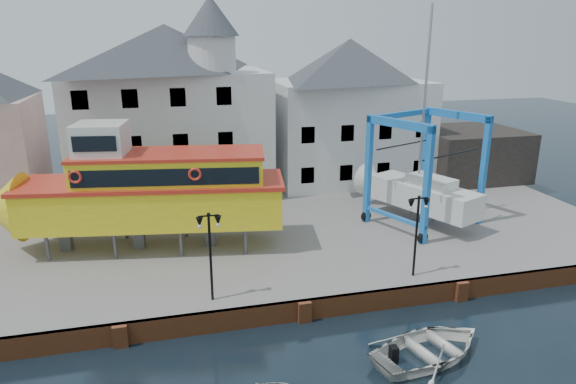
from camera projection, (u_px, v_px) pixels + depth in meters
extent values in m
plane|color=black|center=(304.00, 321.00, 23.46)|extent=(140.00, 140.00, 0.00)
cube|color=slate|center=(258.00, 227.00, 33.50)|extent=(44.00, 22.00, 1.00)
cube|color=brown|center=(303.00, 310.00, 23.42)|extent=(44.00, 0.25, 1.00)
cube|color=brown|center=(120.00, 336.00, 21.40)|extent=(0.60, 0.36, 1.00)
cube|color=brown|center=(304.00, 312.00, 23.26)|extent=(0.60, 0.36, 1.00)
cube|color=brown|center=(461.00, 291.00, 25.12)|extent=(0.60, 0.36, 1.00)
cube|color=silver|center=(171.00, 134.00, 37.80)|extent=(14.00, 8.00, 9.00)
pyramid|color=#383A41|center=(165.00, 48.00, 35.99)|extent=(14.00, 8.00, 3.20)
cube|color=black|center=(91.00, 192.00, 33.71)|extent=(1.00, 0.08, 1.20)
cube|color=black|center=(138.00, 189.00, 34.41)|extent=(1.00, 0.08, 1.20)
cube|color=black|center=(183.00, 186.00, 35.11)|extent=(1.00, 0.08, 1.20)
cube|color=black|center=(227.00, 183.00, 35.80)|extent=(1.00, 0.08, 1.20)
cube|color=black|center=(85.00, 147.00, 32.82)|extent=(1.00, 0.08, 1.20)
cube|color=black|center=(134.00, 145.00, 33.52)|extent=(1.00, 0.08, 1.20)
cube|color=black|center=(181.00, 143.00, 34.22)|extent=(1.00, 0.08, 1.20)
cube|color=black|center=(226.00, 140.00, 34.91)|extent=(1.00, 0.08, 1.20)
cube|color=black|center=(80.00, 100.00, 31.93)|extent=(1.00, 0.08, 1.20)
cube|color=black|center=(130.00, 99.00, 32.63)|extent=(1.00, 0.08, 1.20)
cube|color=black|center=(178.00, 97.00, 33.33)|extent=(1.00, 0.08, 1.20)
cube|color=black|center=(224.00, 96.00, 34.02)|extent=(1.00, 0.08, 1.20)
cylinder|color=silver|center=(212.00, 55.00, 34.58)|extent=(3.20, 3.20, 2.40)
cone|color=#383A41|center=(210.00, 16.00, 33.84)|extent=(3.80, 3.80, 2.60)
cube|color=silver|center=(347.00, 131.00, 41.67)|extent=(12.00, 8.00, 8.00)
pyramid|color=#383A41|center=(350.00, 60.00, 40.00)|extent=(12.00, 8.00, 3.20)
cube|color=black|center=(308.00, 175.00, 37.66)|extent=(1.00, 0.08, 1.20)
cube|color=black|center=(346.00, 173.00, 38.36)|extent=(1.00, 0.08, 1.20)
cube|color=black|center=(383.00, 170.00, 39.06)|extent=(1.00, 0.08, 1.20)
cube|color=black|center=(419.00, 168.00, 39.76)|extent=(1.00, 0.08, 1.20)
cube|color=black|center=(308.00, 135.00, 36.77)|extent=(1.00, 0.08, 1.20)
cube|color=black|center=(347.00, 133.00, 37.47)|extent=(1.00, 0.08, 1.20)
cube|color=black|center=(385.00, 131.00, 38.17)|extent=(1.00, 0.08, 1.20)
cube|color=black|center=(422.00, 129.00, 38.87)|extent=(1.00, 0.08, 1.20)
cube|color=black|center=(468.00, 153.00, 42.73)|extent=(8.00, 7.00, 4.00)
cylinder|color=black|center=(211.00, 259.00, 22.75)|extent=(0.12, 0.12, 4.00)
cube|color=black|center=(209.00, 216.00, 22.14)|extent=(0.90, 0.06, 0.06)
sphere|color=black|center=(208.00, 214.00, 22.12)|extent=(0.16, 0.16, 0.16)
cone|color=black|center=(200.00, 222.00, 22.13)|extent=(0.32, 0.32, 0.45)
sphere|color=silver|center=(200.00, 226.00, 22.18)|extent=(0.18, 0.18, 0.18)
cone|color=black|center=(218.00, 221.00, 22.31)|extent=(0.32, 0.32, 0.45)
sphere|color=silver|center=(218.00, 225.00, 22.37)|extent=(0.18, 0.18, 0.18)
cylinder|color=black|center=(416.00, 238.00, 25.07)|extent=(0.12, 0.12, 4.00)
cube|color=black|center=(419.00, 198.00, 24.47)|extent=(0.90, 0.06, 0.06)
sphere|color=black|center=(419.00, 197.00, 24.45)|extent=(0.16, 0.16, 0.16)
cone|color=black|center=(411.00, 204.00, 24.45)|extent=(0.32, 0.32, 0.45)
sphere|color=silver|center=(411.00, 208.00, 24.51)|extent=(0.18, 0.18, 0.18)
cone|color=black|center=(426.00, 203.00, 24.64)|extent=(0.32, 0.32, 0.45)
sphere|color=silver|center=(426.00, 207.00, 24.69)|extent=(0.18, 0.18, 0.18)
cylinder|color=#59595E|center=(47.00, 247.00, 27.12)|extent=(0.23, 0.23, 1.49)
cylinder|color=#59595E|center=(65.00, 228.00, 29.77)|extent=(0.23, 0.23, 1.49)
cylinder|color=#59595E|center=(115.00, 245.00, 27.41)|extent=(0.23, 0.23, 1.49)
cylinder|color=#59595E|center=(126.00, 226.00, 30.06)|extent=(0.23, 0.23, 1.49)
cylinder|color=#59595E|center=(181.00, 243.00, 27.70)|extent=(0.23, 0.23, 1.49)
cylinder|color=#59595E|center=(186.00, 225.00, 30.36)|extent=(0.23, 0.23, 1.49)
cylinder|color=#59595E|center=(245.00, 241.00, 27.99)|extent=(0.23, 0.23, 1.49)
cylinder|color=#59595E|center=(245.00, 223.00, 30.65)|extent=(0.23, 0.23, 1.49)
cube|color=#59595E|center=(66.00, 237.00, 28.49)|extent=(0.67, 0.59, 1.49)
cube|color=#59595E|center=(139.00, 235.00, 28.82)|extent=(0.67, 0.59, 1.49)
cube|color=#59595E|center=(210.00, 233.00, 29.15)|extent=(0.67, 0.59, 1.49)
cube|color=yellow|center=(154.00, 203.00, 28.36)|extent=(14.36, 5.93, 2.19)
cone|color=yellow|center=(2.00, 207.00, 27.68)|extent=(2.76, 4.08, 3.78)
cube|color=red|center=(153.00, 183.00, 28.00)|extent=(14.68, 6.14, 0.22)
cube|color=yellow|center=(170.00, 170.00, 27.88)|extent=(10.37, 4.91, 1.59)
cube|color=black|center=(166.00, 177.00, 26.23)|extent=(9.45, 1.57, 0.90)
cube|color=black|center=(174.00, 161.00, 29.50)|extent=(9.45, 1.57, 0.90)
cube|color=red|center=(169.00, 154.00, 27.62)|extent=(10.58, 5.04, 0.18)
cube|color=silver|center=(101.00, 140.00, 27.08)|extent=(2.96, 2.96, 1.81)
cube|color=black|center=(94.00, 144.00, 25.80)|extent=(2.16, 0.40, 0.80)
torus|color=red|center=(75.00, 177.00, 25.76)|extent=(0.71, 0.25, 0.70)
torus|color=red|center=(195.00, 174.00, 26.26)|extent=(0.71, 0.25, 0.70)
cube|color=#1D5BB2|center=(427.00, 187.00, 28.59)|extent=(0.45, 0.45, 6.81)
cylinder|color=black|center=(423.00, 238.00, 29.50)|extent=(0.72, 0.49, 0.68)
cube|color=#1D5BB2|center=(368.00, 170.00, 32.02)|extent=(0.45, 0.45, 6.81)
cylinder|color=black|center=(366.00, 216.00, 32.93)|extent=(0.72, 0.49, 0.68)
cube|color=#1D5BB2|center=(483.00, 171.00, 31.77)|extent=(0.45, 0.45, 6.81)
cylinder|color=black|center=(478.00, 218.00, 32.68)|extent=(0.72, 0.49, 0.68)
cube|color=#1D5BB2|center=(424.00, 158.00, 35.21)|extent=(0.45, 0.45, 6.81)
cylinder|color=black|center=(421.00, 200.00, 36.12)|extent=(0.72, 0.49, 0.68)
cube|color=#1D5BB2|center=(399.00, 124.00, 29.35)|extent=(2.23, 4.60, 0.48)
cube|color=#1D5BB2|center=(393.00, 217.00, 31.03)|extent=(2.14, 4.56, 0.20)
cube|color=#1D5BB2|center=(457.00, 115.00, 32.53)|extent=(2.23, 4.60, 0.48)
cube|color=#1D5BB2|center=(449.00, 199.00, 34.21)|extent=(2.14, 4.56, 0.20)
cube|color=#1D5BB2|center=(401.00, 114.00, 32.66)|extent=(5.50, 2.61, 0.34)
cube|color=silver|center=(424.00, 196.00, 32.39)|extent=(4.93, 7.58, 1.56)
cone|color=silver|center=(373.00, 181.00, 35.67)|extent=(2.67, 2.31, 2.24)
cube|color=#59595E|center=(422.00, 213.00, 32.72)|extent=(0.90, 1.70, 0.68)
cube|color=silver|center=(431.00, 181.00, 31.70)|extent=(2.58, 3.29, 0.58)
cylinder|color=#99999E|center=(425.00, 97.00, 30.94)|extent=(0.21, 0.21, 10.70)
cube|color=black|center=(452.00, 154.00, 30.16)|extent=(4.86, 2.17, 0.05)
cube|color=black|center=(405.00, 144.00, 32.82)|extent=(4.86, 2.17, 0.05)
imported|color=silver|center=(429.00, 357.00, 20.84)|extent=(5.91, 4.85, 1.07)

